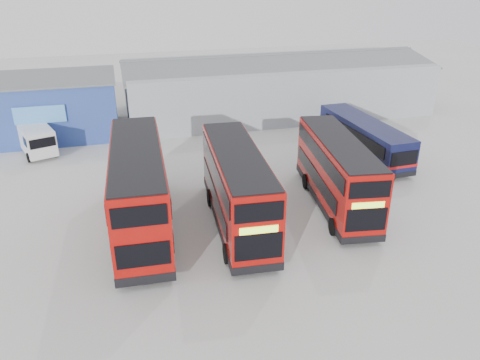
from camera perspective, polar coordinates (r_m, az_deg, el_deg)
ground_plane at (r=29.92m, az=1.99°, el=-3.00°), size 120.00×120.00×0.00m
office_block at (r=45.16m, az=-22.57°, el=8.30°), size 12.30×8.32×5.12m
maintenance_shed at (r=49.30m, az=4.24°, el=11.40°), size 30.50×12.00×5.89m
double_decker_left at (r=26.70m, az=-12.18°, el=-1.24°), size 3.41×11.85×4.96m
double_decker_centre at (r=26.63m, az=-0.33°, el=-1.16°), size 3.38×11.01×4.59m
double_decker_right at (r=29.57m, az=11.70°, el=0.79°), size 3.88×10.53×4.36m
single_decker_blue at (r=38.37m, az=14.79°, el=4.89°), size 2.93×10.68×2.87m
panel_van at (r=41.21m, az=-23.68°, el=4.77°), size 3.72×5.67×2.32m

